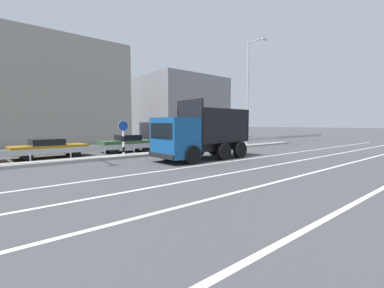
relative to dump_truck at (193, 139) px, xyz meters
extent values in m
plane|color=#424244|center=(2.69, 2.31, -1.32)|extent=(320.00, 320.00, 0.00)
cube|color=silver|center=(0.83, -1.79, -1.32)|extent=(51.24, 0.16, 0.01)
cube|color=silver|center=(0.83, -4.24, -1.32)|extent=(51.24, 0.16, 0.01)
cube|color=silver|center=(0.83, -6.54, -1.32)|extent=(51.24, 0.16, 0.01)
cube|color=gray|center=(2.69, 3.83, -1.23)|extent=(28.18, 1.10, 0.18)
cube|color=#9EA0A5|center=(2.69, 4.80, -0.70)|extent=(51.24, 0.04, 0.32)
cylinder|color=#ADADB2|center=(-7.86, 4.80, -1.01)|extent=(0.09, 0.09, 0.62)
cylinder|color=#ADADB2|center=(-5.75, 4.80, -1.01)|extent=(0.09, 0.09, 0.62)
cylinder|color=#ADADB2|center=(-3.64, 4.80, -1.01)|extent=(0.09, 0.09, 0.62)
cylinder|color=#ADADB2|center=(-1.53, 4.80, -1.01)|extent=(0.09, 0.09, 0.62)
cylinder|color=#ADADB2|center=(0.58, 4.80, -1.01)|extent=(0.09, 0.09, 0.62)
cylinder|color=#ADADB2|center=(2.69, 4.80, -1.01)|extent=(0.09, 0.09, 0.62)
cylinder|color=#ADADB2|center=(4.80, 4.80, -1.01)|extent=(0.09, 0.09, 0.62)
cylinder|color=#ADADB2|center=(6.91, 4.80, -1.01)|extent=(0.09, 0.09, 0.62)
cylinder|color=#ADADB2|center=(9.02, 4.80, -1.01)|extent=(0.09, 0.09, 0.62)
cylinder|color=#ADADB2|center=(11.13, 4.80, -1.01)|extent=(0.09, 0.09, 0.62)
cylinder|color=#ADADB2|center=(13.24, 4.80, -1.01)|extent=(0.09, 0.09, 0.62)
cylinder|color=#ADADB2|center=(15.35, 4.80, -1.01)|extent=(0.09, 0.09, 0.62)
cylinder|color=#ADADB2|center=(17.46, 4.80, -1.01)|extent=(0.09, 0.09, 0.62)
cylinder|color=#ADADB2|center=(19.57, 4.80, -1.01)|extent=(0.09, 0.09, 0.62)
cylinder|color=#ADADB2|center=(21.68, 4.80, -1.01)|extent=(0.09, 0.09, 0.62)
cylinder|color=#ADADB2|center=(23.79, 4.80, -1.01)|extent=(0.09, 0.09, 0.62)
cylinder|color=#ADADB2|center=(25.90, 4.80, -1.01)|extent=(0.09, 0.09, 0.62)
cylinder|color=#ADADB2|center=(28.01, 4.80, -1.01)|extent=(0.09, 0.09, 0.62)
cube|color=#144C8C|center=(-1.39, -0.03, 0.12)|extent=(1.94, 2.42, 2.25)
cube|color=black|center=(-2.35, -0.04, 0.51)|extent=(0.07, 2.05, 0.85)
cube|color=black|center=(-2.38, -0.04, -0.85)|extent=(0.14, 2.34, 0.24)
cube|color=black|center=(1.77, 0.03, -0.54)|extent=(4.45, 1.39, 0.53)
cube|color=black|center=(1.77, 0.03, -0.21)|extent=(4.29, 2.37, 0.12)
cube|color=black|center=(1.79, -1.06, 0.84)|extent=(4.25, 0.18, 1.98)
cube|color=black|center=(1.75, 1.13, 0.84)|extent=(4.25, 0.18, 1.98)
cube|color=black|center=(-0.30, -0.01, 1.09)|extent=(0.14, 2.29, 2.47)
cube|color=black|center=(3.85, 0.07, 0.84)|extent=(0.14, 2.29, 1.98)
cylinder|color=black|center=(-1.08, -1.19, -0.80)|extent=(1.05, 0.34, 1.04)
cylinder|color=black|center=(-1.12, 1.15, -0.80)|extent=(1.05, 0.34, 1.04)
cylinder|color=black|center=(1.46, -1.14, -0.80)|extent=(1.05, 0.34, 1.04)
cylinder|color=black|center=(1.42, 1.20, -0.80)|extent=(1.05, 0.34, 1.04)
cylinder|color=black|center=(3.01, -1.12, -0.80)|extent=(1.05, 0.34, 1.04)
cylinder|color=black|center=(2.97, 1.22, -0.80)|extent=(1.05, 0.34, 1.04)
cylinder|color=white|center=(-2.75, 3.83, -1.15)|extent=(0.16, 0.16, 0.35)
cylinder|color=black|center=(-2.75, 3.83, -0.79)|extent=(0.16, 0.16, 0.35)
cylinder|color=white|center=(-2.75, 3.83, -0.44)|extent=(0.16, 0.16, 0.35)
cylinder|color=black|center=(-2.75, 3.83, -0.09)|extent=(0.16, 0.16, 0.35)
cylinder|color=white|center=(-2.75, 3.83, 0.27)|extent=(0.16, 0.16, 0.35)
cylinder|color=#1E4CB2|center=(-2.75, 3.83, 0.76)|extent=(0.64, 0.03, 0.64)
cylinder|color=white|center=(-2.75, 3.83, 0.76)|extent=(0.69, 0.02, 0.69)
cylinder|color=#ADADB2|center=(10.18, 3.99, 3.72)|extent=(0.18, 0.18, 10.09)
cylinder|color=#ADADB2|center=(10.21, 3.12, 8.62)|extent=(0.17, 1.75, 0.10)
cube|color=silver|center=(10.24, 2.25, 8.54)|extent=(0.71, 0.23, 0.12)
cube|color=#B27A14|center=(-6.49, 6.95, -0.76)|extent=(4.54, 2.05, 0.53)
cube|color=black|center=(-6.63, 6.94, -0.28)|extent=(1.94, 1.72, 0.41)
cylinder|color=black|center=(-5.15, 7.89, -1.02)|extent=(0.61, 0.23, 0.60)
cylinder|color=black|center=(-5.07, 6.12, -1.02)|extent=(0.61, 0.23, 0.60)
cylinder|color=black|center=(-7.91, 7.77, -1.02)|extent=(0.61, 0.23, 0.60)
cylinder|color=black|center=(-7.83, 6.00, -1.02)|extent=(0.61, 0.23, 0.60)
cube|color=#335B33|center=(-1.03, 7.01, -0.72)|extent=(4.12, 2.24, 0.61)
cube|color=black|center=(-0.91, 7.00, -0.19)|extent=(1.81, 1.81, 0.45)
cylinder|color=black|center=(-2.34, 6.22, -1.02)|extent=(0.61, 0.25, 0.60)
cylinder|color=black|center=(-2.18, 8.02, -1.02)|extent=(0.61, 0.25, 0.60)
cylinder|color=black|center=(0.12, 6.01, -1.02)|extent=(0.61, 0.25, 0.60)
cylinder|color=black|center=(0.27, 7.81, -1.02)|extent=(0.61, 0.25, 0.60)
cube|color=gray|center=(-5.54, 20.54, 4.36)|extent=(19.39, 8.17, 11.37)
cube|color=gray|center=(15.49, 24.28, 3.47)|extent=(12.23, 15.89, 9.58)
camera|label=1|loc=(-9.97, -11.87, 0.87)|focal=24.00mm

